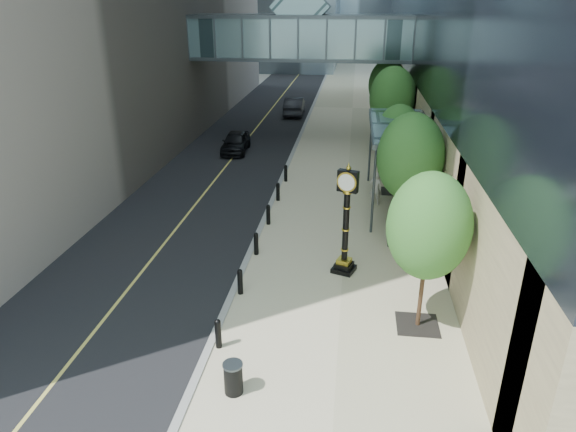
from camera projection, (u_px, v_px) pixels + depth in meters
The scene contains 13 objects.
ground at pixel (301, 377), 14.88m from camera, with size 320.00×320.00×0.00m, color gray.
road at pixel (273, 106), 52.22m from camera, with size 8.00×180.00×0.02m, color black.
sidewalk at pixel (352, 108), 51.27m from camera, with size 8.00×180.00×0.06m, color #BFB593.
curb at pixel (313, 107), 51.74m from camera, with size 0.25×180.00×0.07m, color gray.
skywalk at pixel (301, 34), 37.78m from camera, with size 17.00×4.20×5.80m.
entrance_canopy at pixel (400, 128), 25.62m from camera, with size 3.00×8.00×4.38m.
bollard_row at pixel (263, 229), 23.21m from camera, with size 0.20×16.20×0.90m.
street_trees at pixel (398, 120), 28.47m from camera, with size 3.00×28.74×6.16m.
street_clock at pixel (346, 228), 19.83m from camera, with size 1.05×1.05×4.40m.
trash_bin at pixel (233, 379), 14.07m from camera, with size 0.52×0.52×0.90m, color black.
pedestrian at pixel (375, 188), 26.98m from camera, with size 0.64×0.42×1.76m, color #BBB5AB.
car_near at pixel (236, 142), 36.48m from camera, with size 1.70×4.22×1.44m, color black.
car_far at pixel (294, 106), 48.16m from camera, with size 1.72×4.95×1.63m, color black.
Camera 1 is at (1.12, -11.82, 10.13)m, focal length 32.00 mm.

